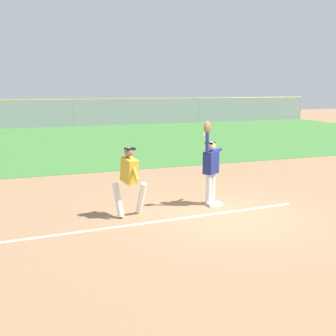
{
  "coord_description": "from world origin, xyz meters",
  "views": [
    {
      "loc": [
        -4.97,
        -8.97,
        3.17
      ],
      "look_at": [
        -1.1,
        1.25,
        1.05
      ],
      "focal_mm": 45.19,
      "sensor_mm": 36.0,
      "label": 1
    }
  ],
  "objects_px": {
    "runner": "(129,177)",
    "parked_car_black": "(71,115)",
    "fielder": "(211,164)",
    "baseball": "(204,134)",
    "first_base": "(214,204)",
    "parked_car_green": "(135,113)"
  },
  "relations": [
    {
      "from": "runner",
      "to": "parked_car_black",
      "type": "height_order",
      "value": "runner"
    },
    {
      "from": "fielder",
      "to": "baseball",
      "type": "distance_m",
      "value": 0.85
    },
    {
      "from": "first_base",
      "to": "parked_car_green",
      "type": "bearing_deg",
      "value": 77.79
    },
    {
      "from": "runner",
      "to": "fielder",
      "type": "bearing_deg",
      "value": -7.66
    },
    {
      "from": "first_base",
      "to": "parked_car_green",
      "type": "height_order",
      "value": "parked_car_green"
    },
    {
      "from": "parked_car_green",
      "to": "first_base",
      "type": "bearing_deg",
      "value": -106.68
    },
    {
      "from": "runner",
      "to": "parked_car_black",
      "type": "bearing_deg",
      "value": 71.0
    },
    {
      "from": "fielder",
      "to": "parked_car_green",
      "type": "relative_size",
      "value": 0.5
    },
    {
      "from": "runner",
      "to": "parked_car_black",
      "type": "xyz_separation_m",
      "value": [
        2.62,
        28.68,
        -0.32
      ]
    },
    {
      "from": "first_base",
      "to": "parked_car_black",
      "type": "relative_size",
      "value": 0.08
    },
    {
      "from": "first_base",
      "to": "fielder",
      "type": "distance_m",
      "value": 1.09
    },
    {
      "from": "first_base",
      "to": "baseball",
      "type": "xyz_separation_m",
      "value": [
        -0.28,
        0.06,
        1.89
      ]
    },
    {
      "from": "runner",
      "to": "baseball",
      "type": "relative_size",
      "value": 23.24
    },
    {
      "from": "fielder",
      "to": "baseball",
      "type": "xyz_separation_m",
      "value": [
        -0.24,
        -0.08,
        0.81
      ]
    },
    {
      "from": "runner",
      "to": "first_base",
      "type": "bearing_deg",
      "value": -11.15
    },
    {
      "from": "first_base",
      "to": "baseball",
      "type": "bearing_deg",
      "value": 167.35
    },
    {
      "from": "fielder",
      "to": "parked_car_black",
      "type": "distance_m",
      "value": 28.43
    },
    {
      "from": "runner",
      "to": "parked_car_black",
      "type": "distance_m",
      "value": 28.8
    },
    {
      "from": "baseball",
      "to": "parked_car_black",
      "type": "xyz_separation_m",
      "value": [
        0.52,
        28.51,
        -1.25
      ]
    },
    {
      "from": "baseball",
      "to": "parked_car_black",
      "type": "distance_m",
      "value": 28.54
    },
    {
      "from": "parked_car_black",
      "to": "parked_car_green",
      "type": "bearing_deg",
      "value": -4.87
    },
    {
      "from": "first_base",
      "to": "runner",
      "type": "height_order",
      "value": "runner"
    }
  ]
}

